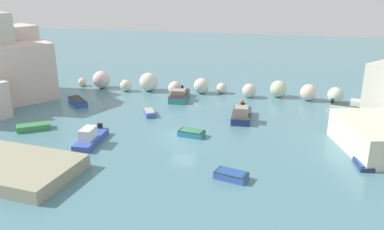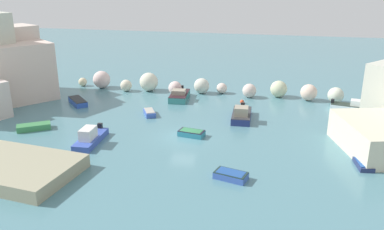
% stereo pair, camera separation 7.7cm
% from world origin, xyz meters
% --- Properties ---
extents(cove_water, '(160.00, 160.00, 0.00)m').
position_xyz_m(cove_water, '(0.00, 0.00, 0.00)').
color(cove_water, slate).
rests_on(cove_water, ground).
extents(rock_breakwater, '(37.14, 4.03, 2.58)m').
position_xyz_m(rock_breakwater, '(-1.53, 15.88, 1.08)').
color(rock_breakwater, beige).
rests_on(rock_breakwater, ground).
extents(stone_dock, '(10.25, 7.65, 1.12)m').
position_xyz_m(stone_dock, '(-11.19, -10.88, 0.56)').
color(stone_dock, gray).
rests_on(stone_dock, ground).
extents(channel_buoy, '(0.51, 0.51, 0.51)m').
position_xyz_m(channel_buoy, '(4.55, 12.60, 0.25)').
color(channel_buoy, '#E04C28').
rests_on(channel_buoy, cove_water).
extents(moored_boat_0, '(1.47, 2.52, 0.45)m').
position_xyz_m(moored_boat_0, '(16.49, -2.98, 0.22)').
color(moored_boat_0, navy).
rests_on(moored_boat_0, cove_water).
extents(moored_boat_1, '(2.69, 4.96, 1.41)m').
position_xyz_m(moored_boat_1, '(-3.70, 12.66, 0.52)').
color(moored_boat_1, teal).
rests_on(moored_boat_1, cove_water).
extents(moored_boat_2, '(3.70, 3.72, 0.67)m').
position_xyz_m(moored_boat_2, '(-15.71, 7.73, 0.34)').
color(moored_boat_2, blue).
rests_on(moored_boat_2, cove_water).
extents(moored_boat_3, '(2.74, 1.72, 0.61)m').
position_xyz_m(moored_boat_3, '(0.76, 0.48, 0.32)').
color(moored_boat_3, teal).
rests_on(moored_boat_3, cove_water).
extents(moored_boat_4, '(2.83, 1.96, 0.60)m').
position_xyz_m(moored_boat_4, '(5.85, -7.63, 0.31)').
color(moored_boat_4, '#395AB0').
rests_on(moored_boat_4, cove_water).
extents(moored_boat_5, '(2.13, 2.66, 0.60)m').
position_xyz_m(moored_boat_5, '(-5.47, 5.71, 0.29)').
color(moored_boat_5, '#3C5DBB').
rests_on(moored_boat_5, cove_water).
extents(moored_boat_6, '(4.80, 2.51, 1.42)m').
position_xyz_m(moored_boat_6, '(17.71, 12.58, 0.53)').
color(moored_boat_6, white).
rests_on(moored_boat_6, cove_water).
extents(moored_boat_7, '(3.51, 2.97, 0.62)m').
position_xyz_m(moored_boat_7, '(-15.81, -1.53, 0.31)').
color(moored_boat_7, '#3D8A4F').
rests_on(moored_boat_7, cove_water).
extents(moored_boat_8, '(2.02, 5.22, 1.68)m').
position_xyz_m(moored_boat_8, '(-8.36, -3.47, 0.57)').
color(moored_boat_8, '#3B55B5').
rests_on(moored_boat_8, cove_water).
extents(moored_boat_9, '(2.30, 5.05, 1.73)m').
position_xyz_m(moored_boat_9, '(5.13, 6.56, 0.58)').
color(moored_boat_9, navy).
rests_on(moored_boat_9, cove_water).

